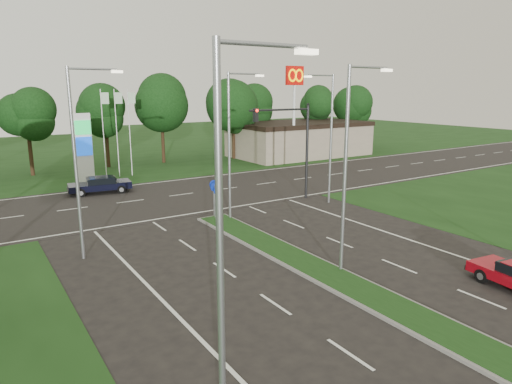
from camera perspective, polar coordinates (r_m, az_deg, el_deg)
ground at (r=17.09m, az=22.90°, el=-16.30°), size 160.00×160.00×0.00m
verge_far at (r=64.81m, az=-21.30°, el=4.80°), size 160.00×50.00×0.02m
cross_road at (r=35.40m, az=-10.81°, el=-0.55°), size 160.00×12.00×0.02m
median_kerb at (r=19.27m, az=12.92°, el=-11.97°), size 2.00×26.00×0.12m
commercial_building at (r=56.43m, az=5.46°, el=6.60°), size 16.00×9.00×4.00m
streetlight_median_near at (r=19.88m, az=11.54°, el=4.01°), size 2.53×0.22×9.00m
streetlight_median_far at (r=27.85m, az=-3.02°, el=6.70°), size 2.53×0.22×9.00m
streetlight_left_near at (r=9.65m, az=-3.50°, el=-5.01°), size 2.53×0.22×9.00m
streetlight_left_far at (r=22.67m, az=-21.23°, el=4.45°), size 2.53×0.22×9.00m
streetlight_right_far at (r=32.43m, az=9.12°, el=7.41°), size 2.53×0.22×9.00m
traffic_signal at (r=32.97m, az=4.66°, el=6.87°), size 5.10×0.42×7.00m
median_signs at (r=28.28m, az=-5.10°, el=-0.16°), size 1.16×1.76×2.38m
gas_pylon at (r=42.32m, az=-20.46°, el=5.43°), size 5.80×1.26×8.00m
mcdonalds_sign at (r=50.47m, az=4.84°, el=12.70°), size 2.20×0.47×10.40m
treeline_far at (r=49.67m, az=-18.15°, el=10.79°), size 6.00×6.00×9.90m
navy_sedan at (r=37.77m, az=-18.92°, el=0.88°), size 4.86×2.51×1.28m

